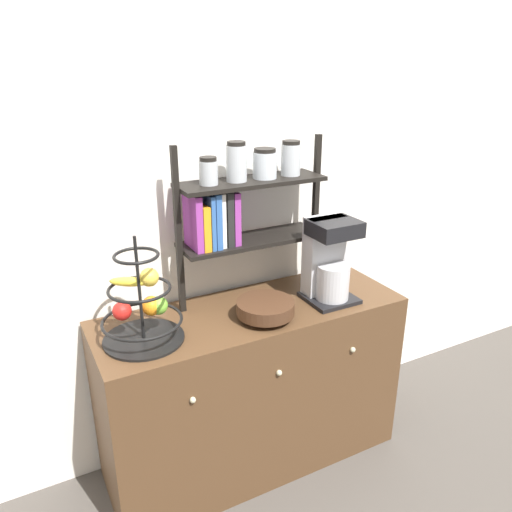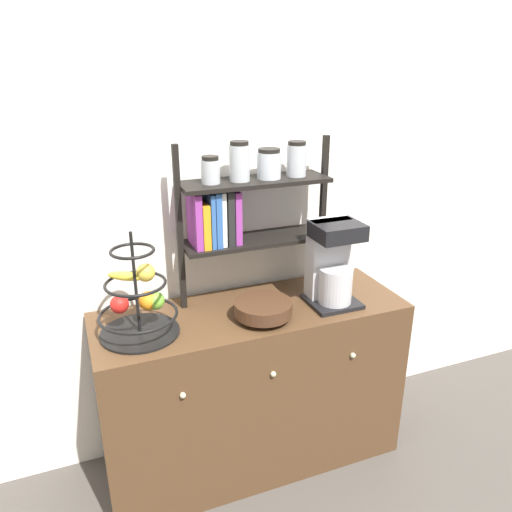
{
  "view_description": "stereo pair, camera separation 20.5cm",
  "coord_description": "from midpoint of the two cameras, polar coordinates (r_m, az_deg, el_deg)",
  "views": [
    {
      "loc": [
        -0.87,
        -1.46,
        1.78
      ],
      "look_at": [
        0.02,
        0.23,
        1.03
      ],
      "focal_mm": 35.0,
      "sensor_mm": 36.0,
      "label": 1
    },
    {
      "loc": [
        -0.68,
        -1.54,
        1.78
      ],
      "look_at": [
        0.02,
        0.23,
        1.03
      ],
      "focal_mm": 35.0,
      "sensor_mm": 36.0,
      "label": 2
    }
  ],
  "objects": [
    {
      "name": "wooden_bowl",
      "position": [
        2.05,
        -1.79,
        -6.07
      ],
      "size": [
        0.24,
        0.24,
        0.08
      ],
      "color": "#422819",
      "rests_on": "sideboard"
    },
    {
      "name": "coffee_maker",
      "position": [
        2.17,
        5.66,
        -0.58
      ],
      "size": [
        0.21,
        0.21,
        0.37
      ],
      "color": "black",
      "rests_on": "sideboard"
    },
    {
      "name": "fruit_stand",
      "position": [
        1.94,
        -15.86,
        -5.76
      ],
      "size": [
        0.31,
        0.31,
        0.42
      ],
      "color": "black",
      "rests_on": "sideboard"
    },
    {
      "name": "shelf_hutch",
      "position": [
        2.09,
        -4.95,
        6.09
      ],
      "size": [
        0.68,
        0.2,
        0.7
      ],
      "color": "black",
      "rests_on": "sideboard"
    },
    {
      "name": "ground_plane",
      "position": [
        2.45,
        -0.31,
        -25.12
      ],
      "size": [
        12.0,
        12.0,
        0.0
      ],
      "primitive_type": "plane",
      "color": "#47423D"
    },
    {
      "name": "wall_back",
      "position": [
        2.2,
        -6.56,
        8.7
      ],
      "size": [
        7.0,
        0.05,
        2.6
      ],
      "primitive_type": "cube",
      "color": "silver",
      "rests_on": "ground_plane"
    },
    {
      "name": "sideboard",
      "position": [
        2.35,
        -3.03,
        -14.78
      ],
      "size": [
        1.34,
        0.48,
        0.79
      ],
      "color": "#4C331E",
      "rests_on": "ground_plane"
    }
  ]
}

